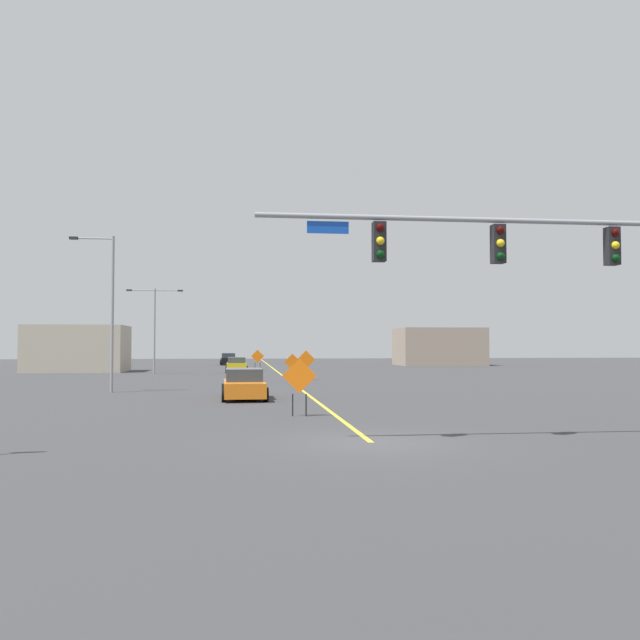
% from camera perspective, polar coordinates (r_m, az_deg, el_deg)
% --- Properties ---
extents(ground, '(206.84, 206.84, 0.00)m').
position_cam_1_polar(ground, '(17.49, 4.46, -10.52)').
color(ground, '#38383A').
extents(road_centre_stripe, '(0.16, 114.91, 0.01)m').
position_cam_1_polar(road_centre_stripe, '(74.55, -4.22, -4.09)').
color(road_centre_stripe, yellow).
rests_on(road_centre_stripe, ground).
extents(traffic_signal_assembly, '(13.19, 0.44, 6.44)m').
position_cam_1_polar(traffic_signal_assembly, '(19.14, 19.92, 5.01)').
color(traffic_signal_assembly, gray).
rests_on(traffic_signal_assembly, ground).
extents(street_lamp_far_left, '(2.35, 0.24, 8.38)m').
position_cam_1_polar(street_lamp_far_left, '(36.99, -17.79, 1.23)').
color(street_lamp_far_left, gray).
rests_on(street_lamp_far_left, ground).
extents(street_lamp_near_left, '(4.80, 0.24, 7.41)m').
position_cam_1_polar(street_lamp_near_left, '(58.97, -14.12, -0.15)').
color(street_lamp_near_left, gray).
rests_on(street_lamp_near_left, ground).
extents(construction_sign_left_shoulder, '(1.22, 0.29, 2.06)m').
position_cam_1_polar(construction_sign_left_shoulder, '(23.59, -1.80, -5.14)').
color(construction_sign_left_shoulder, orange).
rests_on(construction_sign_left_shoulder, ground).
extents(construction_sign_right_lane, '(1.32, 0.08, 2.14)m').
position_cam_1_polar(construction_sign_right_lane, '(47.48, -1.22, -3.57)').
color(construction_sign_right_lane, orange).
rests_on(construction_sign_right_lane, ground).
extents(construction_sign_right_shoulder, '(1.28, 0.11, 2.05)m').
position_cam_1_polar(construction_sign_right_shoulder, '(65.17, -5.42, -3.23)').
color(construction_sign_right_shoulder, orange).
rests_on(construction_sign_right_shoulder, ground).
extents(construction_sign_median_far, '(1.15, 0.10, 1.94)m').
position_cam_1_polar(construction_sign_median_far, '(45.37, -2.40, -3.80)').
color(construction_sign_median_far, orange).
rests_on(construction_sign_median_far, ground).
extents(car_yellow_near, '(2.02, 4.36, 1.39)m').
position_cam_1_polar(car_yellow_near, '(60.74, -7.24, -3.91)').
color(car_yellow_near, gold).
rests_on(car_yellow_near, ground).
extents(car_black_mid, '(2.22, 4.57, 1.48)m').
position_cam_1_polar(car_black_mid, '(83.71, -7.94, -3.39)').
color(car_black_mid, black).
rests_on(car_black_mid, ground).
extents(car_orange_passing, '(2.18, 4.53, 1.42)m').
position_cam_1_polar(car_orange_passing, '(31.27, -6.60, -5.58)').
color(car_orange_passing, orange).
rests_on(car_orange_passing, ground).
extents(roadside_building_east, '(10.26, 6.95, 4.59)m').
position_cam_1_polar(roadside_building_east, '(82.81, 10.26, -2.28)').
color(roadside_building_east, gray).
rests_on(roadside_building_east, ground).
extents(roadside_building_west, '(8.87, 6.02, 4.35)m').
position_cam_1_polar(roadside_building_west, '(65.98, -20.23, -2.33)').
color(roadside_building_west, '#B2A893').
rests_on(roadside_building_west, ground).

